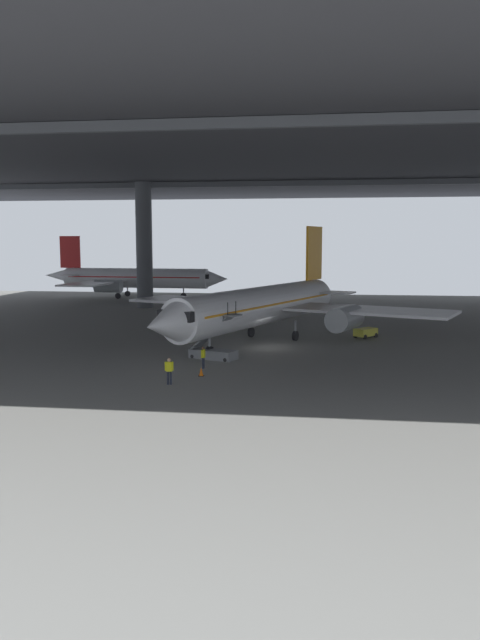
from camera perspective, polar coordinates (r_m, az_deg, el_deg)
ground_plane at (r=52.31m, az=1.96°, el=-2.54°), size 110.00×110.00×0.00m
hangar_structure at (r=65.89m, az=3.18°, el=14.64°), size 121.00×99.00×18.05m
airplane_main at (r=54.95m, az=2.22°, el=1.37°), size 31.58×31.67×10.49m
boarding_stairs at (r=47.13m, az=-2.42°, el=-2.74°), size 4.23×2.79×4.46m
crew_worker_near_nose at (r=38.80m, az=-6.58°, el=-4.57°), size 0.54×0.28×1.68m
crew_worker_by_stairs at (r=43.47m, az=-3.43°, el=-3.36°), size 0.26×0.55×1.57m
airplane_distant at (r=100.49m, az=-9.93°, el=3.84°), size 30.70×29.58×9.87m
traffic_cone_orange at (r=41.16m, az=-3.62°, el=-4.81°), size 0.36×0.36×0.60m
baggage_tug at (r=58.54m, az=11.55°, el=-1.12°), size 2.36×2.44×0.90m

